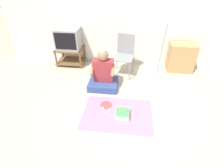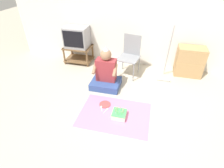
{
  "view_description": "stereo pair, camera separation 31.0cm",
  "coord_description": "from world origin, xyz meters",
  "px_view_note": "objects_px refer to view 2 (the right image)",
  "views": [
    {
      "loc": [
        -0.06,
        -1.98,
        2.12
      ],
      "look_at": [
        -0.37,
        0.56,
        0.35
      ],
      "focal_mm": 28.0,
      "sensor_mm": 36.0,
      "label": 1
    },
    {
      "loc": [
        0.24,
        -1.92,
        2.12
      ],
      "look_at": [
        -0.37,
        0.56,
        0.35
      ],
      "focal_mm": 28.0,
      "sensor_mm": 36.0,
      "label": 2
    }
  ],
  "objects_px": {
    "person_seated": "(106,74)",
    "paper_plate": "(105,104)",
    "cardboard_box_stack": "(189,61)",
    "birthday_cake": "(119,114)",
    "tv": "(77,37)",
    "dust_mop": "(166,65)",
    "folding_chair": "(130,53)"
  },
  "relations": [
    {
      "from": "tv",
      "to": "paper_plate",
      "type": "bearing_deg",
      "value": -53.44
    },
    {
      "from": "dust_mop",
      "to": "person_seated",
      "type": "bearing_deg",
      "value": -154.04
    },
    {
      "from": "person_seated",
      "to": "paper_plate",
      "type": "bearing_deg",
      "value": -76.86
    },
    {
      "from": "tv",
      "to": "dust_mop",
      "type": "bearing_deg",
      "value": -8.69
    },
    {
      "from": "cardboard_box_stack",
      "to": "person_seated",
      "type": "bearing_deg",
      "value": -151.67
    },
    {
      "from": "cardboard_box_stack",
      "to": "birthday_cake",
      "type": "bearing_deg",
      "value": -125.38
    },
    {
      "from": "folding_chair",
      "to": "birthday_cake",
      "type": "distance_m",
      "value": 1.52
    },
    {
      "from": "folding_chair",
      "to": "cardboard_box_stack",
      "type": "bearing_deg",
      "value": 12.09
    },
    {
      "from": "cardboard_box_stack",
      "to": "paper_plate",
      "type": "relative_size",
      "value": 3.13
    },
    {
      "from": "tv",
      "to": "birthday_cake",
      "type": "height_order",
      "value": "tv"
    },
    {
      "from": "folding_chair",
      "to": "birthday_cake",
      "type": "xyz_separation_m",
      "value": [
        0.07,
        -1.45,
        -0.45
      ]
    },
    {
      "from": "cardboard_box_stack",
      "to": "tv",
      "type": "bearing_deg",
      "value": -179.8
    },
    {
      "from": "cardboard_box_stack",
      "to": "dust_mop",
      "type": "xyz_separation_m",
      "value": [
        -0.51,
        -0.34,
        0.03
      ]
    },
    {
      "from": "tv",
      "to": "paper_plate",
      "type": "xyz_separation_m",
      "value": [
        1.1,
        -1.49,
        -0.65
      ]
    },
    {
      "from": "person_seated",
      "to": "paper_plate",
      "type": "xyz_separation_m",
      "value": [
        0.14,
        -0.59,
        -0.27
      ]
    },
    {
      "from": "tv",
      "to": "folding_chair",
      "type": "xyz_separation_m",
      "value": [
        1.34,
        -0.27,
        -0.16
      ]
    },
    {
      "from": "tv",
      "to": "paper_plate",
      "type": "height_order",
      "value": "tv"
    },
    {
      "from": "person_seated",
      "to": "paper_plate",
      "type": "height_order",
      "value": "person_seated"
    },
    {
      "from": "tv",
      "to": "birthday_cake",
      "type": "xyz_separation_m",
      "value": [
        1.42,
        -1.73,
        -0.61
      ]
    },
    {
      "from": "cardboard_box_stack",
      "to": "birthday_cake",
      "type": "distance_m",
      "value": 2.14
    },
    {
      "from": "cardboard_box_stack",
      "to": "folding_chair",
      "type": "bearing_deg",
      "value": -167.91
    },
    {
      "from": "person_seated",
      "to": "birthday_cake",
      "type": "height_order",
      "value": "person_seated"
    },
    {
      "from": "person_seated",
      "to": "birthday_cake",
      "type": "xyz_separation_m",
      "value": [
        0.45,
        -0.83,
        -0.23
      ]
    },
    {
      "from": "dust_mop",
      "to": "birthday_cake",
      "type": "relative_size",
      "value": 5.2
    },
    {
      "from": "tv",
      "to": "dust_mop",
      "type": "height_order",
      "value": "dust_mop"
    },
    {
      "from": "tv",
      "to": "paper_plate",
      "type": "distance_m",
      "value": 1.96
    },
    {
      "from": "folding_chair",
      "to": "cardboard_box_stack",
      "type": "relative_size",
      "value": 1.36
    },
    {
      "from": "cardboard_box_stack",
      "to": "person_seated",
      "type": "height_order",
      "value": "person_seated"
    },
    {
      "from": "birthday_cake",
      "to": "dust_mop",
      "type": "bearing_deg",
      "value": 62.68
    },
    {
      "from": "tv",
      "to": "person_seated",
      "type": "distance_m",
      "value": 1.37
    },
    {
      "from": "paper_plate",
      "to": "person_seated",
      "type": "bearing_deg",
      "value": 103.14
    },
    {
      "from": "folding_chair",
      "to": "paper_plate",
      "type": "distance_m",
      "value": 1.34
    }
  ]
}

